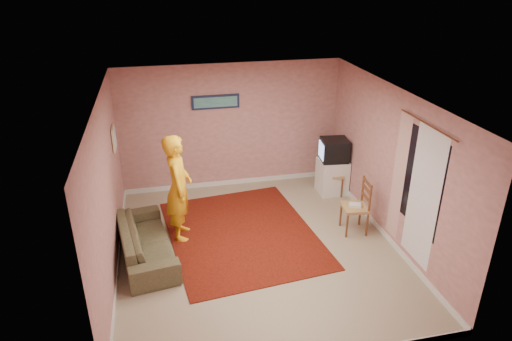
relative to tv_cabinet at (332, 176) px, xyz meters
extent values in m
plane|color=gray|center=(-1.95, -1.69, -0.36)|extent=(5.00, 5.00, 0.00)
cube|color=tan|center=(-1.95, 0.81, 0.94)|extent=(4.50, 0.02, 2.60)
cube|color=tan|center=(-1.95, -4.19, 0.94)|extent=(4.50, 0.02, 2.60)
cube|color=tan|center=(-4.20, -1.69, 0.94)|extent=(0.02, 5.00, 2.60)
cube|color=tan|center=(0.30, -1.69, 0.94)|extent=(0.02, 5.00, 2.60)
cube|color=white|center=(-1.95, -1.69, 2.24)|extent=(4.50, 5.00, 0.02)
cube|color=silver|center=(-1.95, 0.80, -0.31)|extent=(4.50, 0.02, 0.10)
cube|color=silver|center=(-4.19, -1.69, -0.31)|extent=(0.02, 5.00, 0.10)
cube|color=silver|center=(0.29, -1.69, -0.31)|extent=(0.02, 5.00, 0.10)
cube|color=black|center=(0.29, -2.59, 1.09)|extent=(0.01, 1.10, 1.50)
cube|color=silver|center=(0.28, -2.74, 0.89)|extent=(0.01, 0.75, 2.10)
cube|color=beige|center=(0.26, -2.04, 0.89)|extent=(0.01, 0.35, 2.10)
cylinder|color=brown|center=(0.25, -2.59, 1.96)|extent=(0.02, 1.40, 0.02)
cube|color=#131935|center=(-2.25, 0.78, 1.49)|extent=(0.95, 0.03, 0.28)
cube|color=#2E6582|center=(-2.25, 0.76, 1.49)|extent=(0.86, 0.01, 0.20)
cube|color=#CBBC8B|center=(-4.17, -0.09, 1.19)|extent=(0.03, 0.38, 0.42)
cube|color=silver|center=(-4.15, -0.09, 1.19)|extent=(0.01, 0.30, 0.34)
cube|color=black|center=(-2.12, -1.19, -0.35)|extent=(2.75, 3.29, 0.02)
cube|color=silver|center=(0.00, 0.00, 0.00)|extent=(0.56, 0.51, 0.71)
cube|color=black|center=(0.00, 0.00, 0.58)|extent=(0.57, 0.53, 0.45)
cube|color=#8CB2F2|center=(-0.26, 0.03, 0.58)|extent=(0.06, 0.38, 0.32)
cube|color=#A3904F|center=(-0.02, -0.07, 0.08)|extent=(0.48, 0.47, 0.05)
cube|color=brown|center=(-0.02, -0.07, 0.31)|extent=(0.41, 0.12, 0.47)
cube|color=#BABABF|center=(-0.02, -0.07, 0.13)|extent=(0.38, 0.32, 0.06)
cube|color=#83ABD6|center=(-0.02, 0.12, 0.37)|extent=(0.45, 0.06, 0.47)
cube|color=#A3904F|center=(-0.17, -1.52, 0.12)|extent=(0.46, 0.48, 0.05)
cube|color=brown|center=(-0.17, -1.52, 0.37)|extent=(0.09, 0.44, 0.51)
cube|color=silver|center=(-0.17, -1.52, 0.16)|extent=(0.24, 0.20, 0.04)
imported|color=brown|center=(-3.75, -1.51, -0.08)|extent=(1.03, 2.01, 0.56)
imported|color=#EDA716|center=(-3.15, -1.02, 0.58)|extent=(0.50, 0.72, 1.86)
camera|label=1|loc=(-3.35, -7.93, 3.99)|focal=32.00mm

